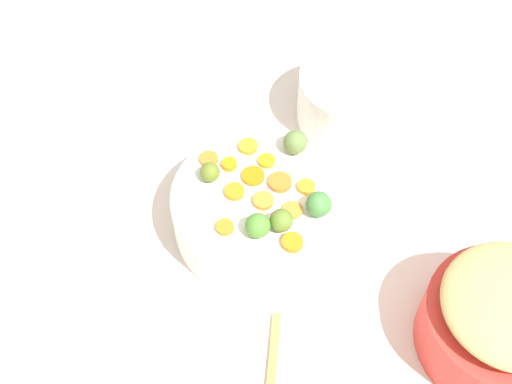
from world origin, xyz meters
TOP-DOWN VIEW (x-y plane):
  - tabletop at (0.00, 0.00)m, footprint 2.40×2.40m
  - serving_bowl_carrots at (-0.01, -0.03)m, footprint 0.28×0.28m
  - metal_pot at (-0.43, -0.11)m, footprint 0.23×0.23m
  - carrot_slice_0 at (0.06, -0.10)m, footprint 0.04×0.04m
  - carrot_slice_1 at (-0.03, -0.03)m, footprint 0.05×0.05m
  - carrot_slice_2 at (-0.07, -0.10)m, footprint 0.04×0.04m
  - carrot_slice_3 at (-0.08, -0.05)m, footprint 0.04×0.04m
  - carrot_slice_4 at (-0.03, -0.07)m, footprint 0.05×0.05m
  - carrot_slice_5 at (0.06, -0.05)m, footprint 0.03×0.03m
  - carrot_slice_6 at (-0.02, 0.05)m, footprint 0.03×0.03m
  - carrot_slice_7 at (0.02, -0.09)m, footprint 0.03×0.03m
  - carrot_slice_8 at (0.09, -0.03)m, footprint 0.04×0.04m
  - carrot_slice_9 at (-0.12, 0.00)m, footprint 0.04×0.04m
  - carrot_slice_10 at (0.02, -0.01)m, footprint 0.03×0.03m
  - carrot_slice_11 at (0.01, -0.06)m, footprint 0.04×0.04m
  - brussels_sprout_0 at (0.07, -0.01)m, footprint 0.03×0.03m
  - brussels_sprout_1 at (-0.00, -0.15)m, footprint 0.04×0.04m
  - brussels_sprout_2 at (-0.06, 0.02)m, footprint 0.04×0.04m
  - brussels_sprout_3 at (-0.08, -0.01)m, footprint 0.04×0.04m
  - brussels_sprout_4 at (-0.11, -0.07)m, footprint 0.04×0.04m
  - casserole_dish at (0.02, -0.34)m, footprint 0.20×0.20m

SIDE VIEW (x-z plane):
  - tabletop at x=0.00m, z-range 0.00..0.02m
  - serving_bowl_carrots at x=-0.01m, z-range 0.02..0.11m
  - metal_pot at x=-0.43m, z-range 0.02..0.12m
  - casserole_dish at x=0.02m, z-range 0.02..0.13m
  - carrot_slice_3 at x=-0.08m, z-range 0.11..0.12m
  - carrot_slice_8 at x=0.09m, z-range 0.11..0.12m
  - carrot_slice_11 at x=0.01m, z-range 0.11..0.12m
  - carrot_slice_7 at x=0.02m, z-range 0.11..0.12m
  - carrot_slice_0 at x=0.06m, z-range 0.11..0.12m
  - carrot_slice_2 at x=-0.07m, z-range 0.11..0.12m
  - carrot_slice_6 at x=-0.02m, z-range 0.11..0.12m
  - carrot_slice_10 at x=0.02m, z-range 0.11..0.12m
  - carrot_slice_1 at x=-0.03m, z-range 0.11..0.12m
  - carrot_slice_4 at x=-0.03m, z-range 0.11..0.12m
  - carrot_slice_9 at x=-0.12m, z-range 0.11..0.12m
  - carrot_slice_5 at x=0.06m, z-range 0.11..0.12m
  - brussels_sprout_0 at x=0.07m, z-range 0.11..0.15m
  - brussels_sprout_3 at x=-0.08m, z-range 0.11..0.15m
  - brussels_sprout_2 at x=-0.06m, z-range 0.11..0.15m
  - brussels_sprout_1 at x=0.00m, z-range 0.11..0.15m
  - brussels_sprout_4 at x=-0.11m, z-range 0.11..0.15m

